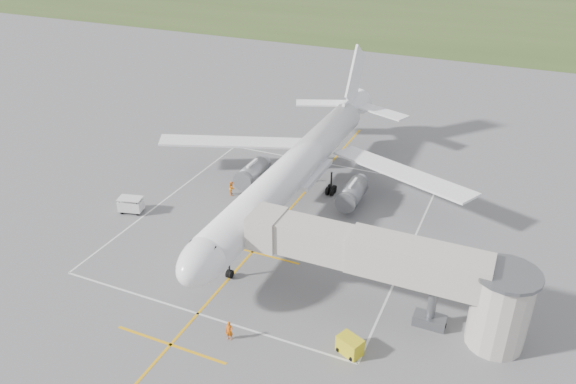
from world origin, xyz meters
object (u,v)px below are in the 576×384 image
at_px(baggage_cart, 131,205).
at_px(ramp_worker_nose, 229,331).
at_px(ramp_worker_wing, 232,188).
at_px(gpu_unit, 350,346).
at_px(jet_bridge, 407,271).
at_px(airliner, 296,168).

relative_size(baggage_cart, ramp_worker_nose, 1.67).
bearing_deg(ramp_worker_wing, gpu_unit, -161.31).
xyz_separation_m(jet_bridge, gpu_unit, (-2.67, -5.63, -4.04)).
bearing_deg(baggage_cart, airliner, 16.40).
bearing_deg(gpu_unit, ramp_worker_nose, -141.86).
distance_m(baggage_cart, ramp_worker_nose, 23.62).
height_order(airliner, jet_bridge, airliner).
bearing_deg(jet_bridge, ramp_worker_nose, -145.57).
xyz_separation_m(jet_bridge, ramp_worker_wing, (-23.28, 13.12, -3.91)).
height_order(ramp_worker_nose, ramp_worker_wing, ramp_worker_nose).
height_order(jet_bridge, baggage_cart, jet_bridge).
bearing_deg(baggage_cart, jet_bridge, -23.10).
xyz_separation_m(airliner, gpu_unit, (13.05, -19.88, -3.69)).
distance_m(airliner, gpu_unit, 24.07).
bearing_deg(ramp_worker_nose, ramp_worker_wing, 103.59).
distance_m(jet_bridge, ramp_worker_nose, 14.80).
height_order(baggage_cart, ramp_worker_nose, baggage_cart).
distance_m(gpu_unit, ramp_worker_nose, 9.43).
bearing_deg(gpu_unit, jet_bridge, 87.75).
height_order(baggage_cart, ramp_worker_wing, baggage_cart).
xyz_separation_m(ramp_worker_nose, ramp_worker_wing, (-11.50, 21.20, -0.02)).
xyz_separation_m(gpu_unit, baggage_cart, (-28.76, 10.67, 0.20)).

